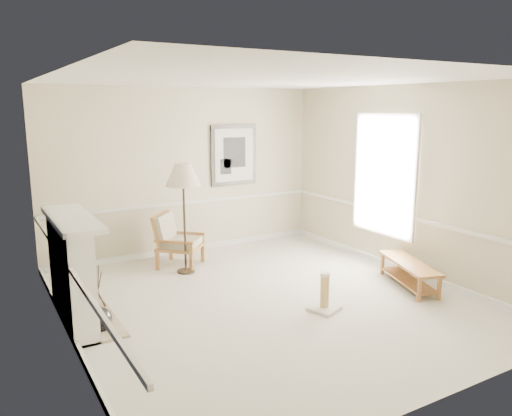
{
  "coord_description": "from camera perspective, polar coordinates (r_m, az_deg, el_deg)",
  "views": [
    {
      "loc": [
        -3.3,
        -5.4,
        2.56
      ],
      "look_at": [
        0.25,
        0.7,
        1.13
      ],
      "focal_mm": 35.0,
      "sensor_mm": 36.0,
      "label": 1
    }
  ],
  "objects": [
    {
      "name": "scratching_post",
      "position": [
        6.54,
        7.83,
        -10.23
      ],
      "size": [
        0.45,
        0.45,
        0.5
      ],
      "rotation": [
        0.0,
        0.0,
        0.39
      ],
      "color": "silver",
      "rests_on": "ground"
    },
    {
      "name": "bench",
      "position": [
        7.62,
        17.09,
        -6.79
      ],
      "size": [
        0.79,
        1.33,
        0.36
      ],
      "rotation": [
        0.0,
        0.0,
        -0.35
      ],
      "color": "olive",
      "rests_on": "ground"
    },
    {
      "name": "room",
      "position": [
        6.51,
        1.93,
        5.3
      ],
      "size": [
        5.04,
        5.54,
        2.92
      ],
      "color": "beige",
      "rests_on": "ground"
    },
    {
      "name": "floor_vase",
      "position": [
        6.19,
        -17.39,
        -12.08
      ],
      "size": [
        0.27,
        0.27,
        0.8
      ],
      "rotation": [
        0.0,
        0.0,
        0.44
      ],
      "color": "black",
      "rests_on": "ground"
    },
    {
      "name": "floor_lamp",
      "position": [
        7.69,
        -8.31,
        3.42
      ],
      "size": [
        0.57,
        0.57,
        1.72
      ],
      "rotation": [
        0.0,
        0.0,
        0.06
      ],
      "color": "black",
      "rests_on": "ground"
    },
    {
      "name": "fireplace",
      "position": [
        6.38,
        -20.23,
        -6.82
      ],
      "size": [
        0.64,
        1.64,
        1.31
      ],
      "color": "white",
      "rests_on": "ground"
    },
    {
      "name": "ground",
      "position": [
        6.83,
        1.18,
        -10.58
      ],
      "size": [
        5.5,
        5.5,
        0.0
      ],
      "primitive_type": "plane",
      "color": "silver",
      "rests_on": "ground"
    },
    {
      "name": "armchair",
      "position": [
        8.27,
        -9.29,
        -3.4
      ],
      "size": [
        0.95,
        0.95,
        0.86
      ],
      "rotation": [
        0.0,
        0.0,
        0.83
      ],
      "color": "olive",
      "rests_on": "ground"
    }
  ]
}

